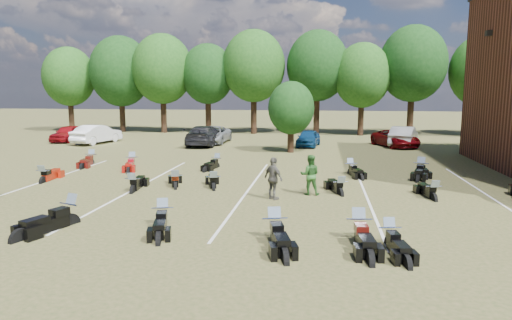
% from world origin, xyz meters
% --- Properties ---
extents(ground, '(160.00, 160.00, 0.00)m').
position_xyz_m(ground, '(0.00, 0.00, 0.00)').
color(ground, brown).
rests_on(ground, ground).
extents(car_0, '(1.78, 4.11, 1.38)m').
position_xyz_m(car_0, '(-21.05, 19.55, 0.69)').
color(car_0, maroon).
rests_on(car_0, ground).
extents(car_1, '(2.54, 4.86, 1.52)m').
position_xyz_m(car_1, '(-17.98, 18.57, 0.76)').
color(car_1, white).
rests_on(car_1, ground).
extents(car_2, '(2.38, 5.01, 1.38)m').
position_xyz_m(car_2, '(-8.69, 20.12, 0.69)').
color(car_2, gray).
rests_on(car_2, ground).
extents(car_3, '(2.20, 5.38, 1.56)m').
position_xyz_m(car_3, '(-8.95, 18.58, 0.78)').
color(car_3, black).
rests_on(car_3, ground).
extents(car_4, '(2.00, 3.92, 1.28)m').
position_xyz_m(car_4, '(-0.88, 19.12, 0.64)').
color(car_4, navy).
rests_on(car_4, ground).
extents(car_5, '(2.97, 4.98, 1.55)m').
position_xyz_m(car_5, '(6.41, 20.17, 0.77)').
color(car_5, '#ABABA7').
rests_on(car_5, ground).
extents(car_6, '(3.63, 5.10, 1.29)m').
position_xyz_m(car_6, '(5.72, 19.75, 0.65)').
color(car_6, '#560408').
rests_on(car_6, ground).
extents(car_7, '(3.29, 5.23, 1.41)m').
position_xyz_m(car_7, '(13.86, 19.78, 0.71)').
color(car_7, '#3A3B40').
rests_on(car_7, ground).
extents(person_green, '(0.84, 0.67, 1.68)m').
position_xyz_m(person_green, '(-0.32, 2.61, 0.84)').
color(person_green, '#2A5E23').
rests_on(person_green, ground).
extents(person_grey, '(1.02, 0.99, 1.71)m').
position_xyz_m(person_grey, '(-1.74, 1.56, 0.86)').
color(person_grey, '#504E44').
rests_on(person_grey, ground).
extents(motorcycle_1, '(1.28, 2.35, 1.25)m').
position_xyz_m(motorcycle_1, '(-4.87, -2.56, 0.00)').
color(motorcycle_1, black).
rests_on(motorcycle_1, ground).
extents(motorcycle_2, '(1.56, 2.63, 1.40)m').
position_xyz_m(motorcycle_2, '(-7.92, -2.81, 0.00)').
color(motorcycle_2, black).
rests_on(motorcycle_2, ground).
extents(motorcycle_3, '(1.33, 2.50, 1.33)m').
position_xyz_m(motorcycle_3, '(-1.17, -3.37, 0.00)').
color(motorcycle_3, black).
rests_on(motorcycle_3, ground).
extents(motorcycle_4, '(0.96, 2.11, 1.13)m').
position_xyz_m(motorcycle_4, '(2.06, -3.49, 0.00)').
color(motorcycle_4, black).
rests_on(motorcycle_4, ground).
extents(motorcycle_5, '(0.98, 2.46, 1.34)m').
position_xyz_m(motorcycle_5, '(1.24, -3.12, 0.00)').
color(motorcycle_5, black).
rests_on(motorcycle_5, ground).
extents(motorcycle_7, '(0.86, 2.17, 1.18)m').
position_xyz_m(motorcycle_7, '(-12.83, 3.28, 0.00)').
color(motorcycle_7, '#9C1D0B').
rests_on(motorcycle_7, ground).
extents(motorcycle_8, '(1.31, 2.22, 1.18)m').
position_xyz_m(motorcycle_8, '(-6.26, 2.97, 0.00)').
color(motorcycle_8, black).
rests_on(motorcycle_8, ground).
extents(motorcycle_9, '(0.95, 2.24, 1.21)m').
position_xyz_m(motorcycle_9, '(-7.81, 1.95, 0.00)').
color(motorcycle_9, black).
rests_on(motorcycle_9, ground).
extents(motorcycle_10, '(1.23, 2.19, 1.17)m').
position_xyz_m(motorcycle_10, '(-4.53, 2.98, 0.00)').
color(motorcycle_10, black).
rests_on(motorcycle_10, ground).
extents(motorcycle_11, '(1.19, 2.16, 1.15)m').
position_xyz_m(motorcycle_11, '(0.95, 2.68, 0.00)').
color(motorcycle_11, black).
rests_on(motorcycle_11, ground).
extents(motorcycle_12, '(0.97, 2.14, 1.15)m').
position_xyz_m(motorcycle_12, '(4.58, 2.32, 0.00)').
color(motorcycle_12, black).
rests_on(motorcycle_12, ground).
extents(motorcycle_14, '(1.05, 2.27, 1.22)m').
position_xyz_m(motorcycle_14, '(-13.24, 8.65, 0.00)').
color(motorcycle_14, '#490D0A').
rests_on(motorcycle_14, ground).
extents(motorcycle_15, '(1.31, 2.35, 1.25)m').
position_xyz_m(motorcycle_15, '(-10.35, 7.79, 0.00)').
color(motorcycle_15, maroon).
rests_on(motorcycle_15, ground).
extents(motorcycle_16, '(1.01, 2.08, 1.11)m').
position_xyz_m(motorcycle_16, '(-5.69, 8.60, 0.00)').
color(motorcycle_16, black).
rests_on(motorcycle_16, ground).
extents(motorcycle_18, '(1.21, 2.18, 1.16)m').
position_xyz_m(motorcycle_18, '(1.65, 7.60, 0.00)').
color(motorcycle_18, black).
rests_on(motorcycle_18, ground).
extents(motorcycle_19, '(0.69, 2.04, 1.13)m').
position_xyz_m(motorcycle_19, '(5.27, 8.27, 0.00)').
color(motorcycle_19, black).
rests_on(motorcycle_19, ground).
extents(motorcycle_20, '(1.37, 2.49, 1.33)m').
position_xyz_m(motorcycle_20, '(5.16, 7.69, 0.00)').
color(motorcycle_20, black).
rests_on(motorcycle_20, ground).
extents(tree_line, '(56.00, 6.00, 9.79)m').
position_xyz_m(tree_line, '(-1.00, 29.00, 6.31)').
color(tree_line, black).
rests_on(tree_line, ground).
extents(young_tree_midfield, '(3.20, 3.20, 4.70)m').
position_xyz_m(young_tree_midfield, '(-2.00, 15.50, 3.09)').
color(young_tree_midfield, black).
rests_on(young_tree_midfield, ground).
extents(parking_lines, '(20.10, 14.00, 0.01)m').
position_xyz_m(parking_lines, '(-3.00, 3.00, 0.01)').
color(parking_lines, silver).
rests_on(parking_lines, ground).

